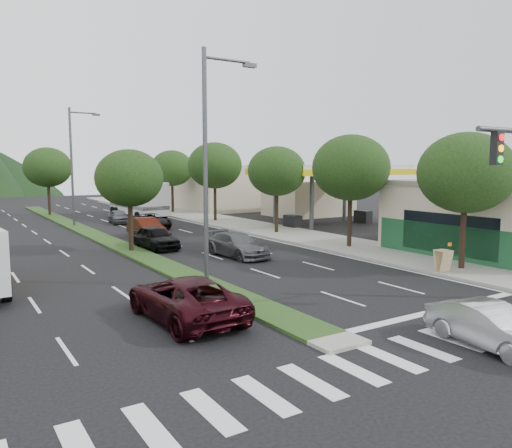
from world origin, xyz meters
TOP-DOWN VIEW (x-y plane):
  - ground at (0.00, 0.00)m, footprint 160.00×160.00m
  - sidewalk_right at (12.50, 25.00)m, footprint 5.00×90.00m
  - median at (0.00, 28.00)m, footprint 1.60×56.00m
  - crosswalk at (0.00, -2.00)m, footprint 19.00×2.20m
  - storefront_right at (18.00, 6.00)m, footprint 9.00×10.00m
  - gas_canopy at (19.00, 22.00)m, footprint 12.20×8.20m
  - bldg_right_far at (19.50, 44.00)m, footprint 10.00×16.00m
  - tree_r_a at (12.00, 4.00)m, footprint 4.60×4.60m
  - tree_r_b at (12.00, 12.00)m, footprint 4.80×4.80m
  - tree_r_c at (12.00, 20.00)m, footprint 4.40×4.40m
  - tree_r_d at (12.00, 30.00)m, footprint 5.00×5.00m
  - tree_r_e at (12.00, 40.00)m, footprint 4.60×4.60m
  - tree_med_near at (0.00, 18.00)m, footprint 4.00×4.00m
  - tree_med_far at (0.00, 44.00)m, footprint 4.80×4.80m
  - streetlight_near at (0.21, 8.00)m, footprint 2.60×0.25m
  - streetlight_mid at (0.21, 33.00)m, footprint 2.60×0.25m
  - sedan_silver at (3.43, -3.00)m, footprint 1.77×3.98m
  - suv_maroon at (-2.78, 4.08)m, footprint 2.64×5.44m
  - car_queue_a at (1.67, 18.34)m, footprint 1.99×4.35m
  - car_queue_b at (4.64, 13.34)m, footprint 2.31×4.85m
  - car_queue_c at (2.90, 23.34)m, footprint 1.57×4.37m
  - car_queue_d at (5.16, 28.34)m, footprint 2.43×4.60m
  - car_queue_e at (3.97, 33.34)m, footprint 1.85×3.77m
  - motorhome at (7.14, 37.30)m, footprint 3.18×9.48m
  - a_frame_sign at (10.52, 3.97)m, footprint 0.71×0.79m

SIDE VIEW (x-z plane):
  - ground at x=0.00m, z-range 0.00..0.00m
  - crosswalk at x=0.00m, z-range 0.00..0.01m
  - median at x=0.00m, z-range 0.00..0.12m
  - sidewalk_right at x=12.50m, z-range 0.00..0.15m
  - car_queue_d at x=5.16m, z-range 0.00..1.23m
  - car_queue_e at x=3.97m, z-range 0.00..1.24m
  - sedan_silver at x=3.43m, z-range 0.00..1.27m
  - car_queue_b at x=4.64m, z-range 0.00..1.37m
  - car_queue_c at x=2.90m, z-range 0.00..1.43m
  - car_queue_a at x=1.67m, z-range 0.00..1.45m
  - suv_maroon at x=-2.78m, z-range 0.00..1.49m
  - a_frame_sign at x=10.52m, z-range 0.07..1.48m
  - motorhome at x=7.14m, z-range 0.12..3.73m
  - storefront_right at x=18.00m, z-range 0.00..4.00m
  - bldg_right_far at x=19.50m, z-range 0.00..5.20m
  - tree_med_near at x=0.00m, z-range 1.42..7.44m
  - gas_canopy at x=19.00m, z-range 2.02..7.27m
  - tree_r_c at x=12.00m, z-range 1.51..7.99m
  - tree_r_a at x=12.00m, z-range 1.50..8.14m
  - tree_r_e at x=12.00m, z-range 1.54..8.25m
  - tree_med_far at x=0.00m, z-range 1.54..8.47m
  - tree_r_b at x=12.00m, z-range 1.57..8.50m
  - tree_r_d at x=12.00m, z-range 1.60..8.76m
  - streetlight_near at x=0.21m, z-range 0.58..10.58m
  - streetlight_mid at x=0.21m, z-range 0.58..10.58m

